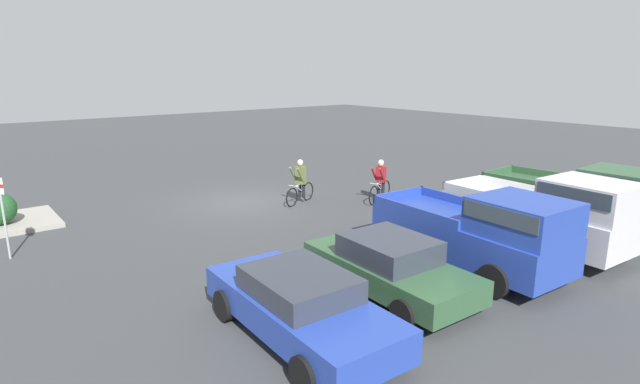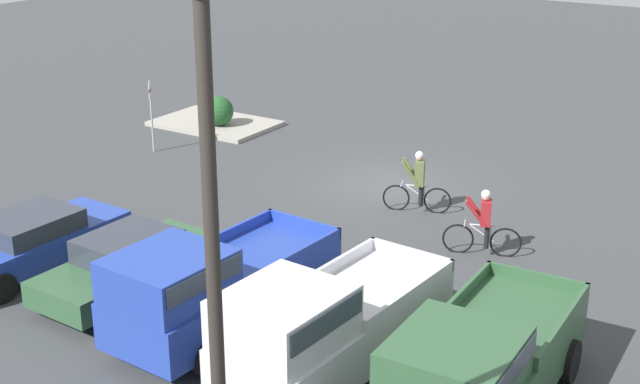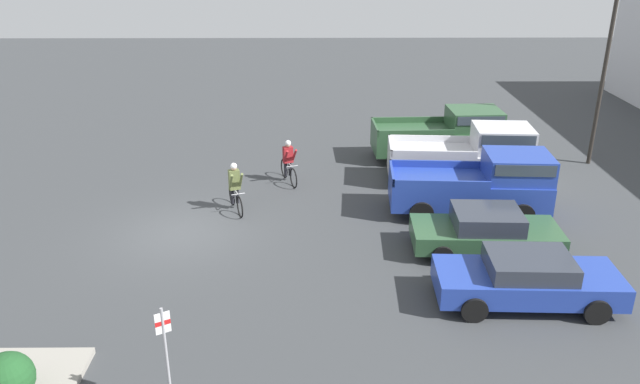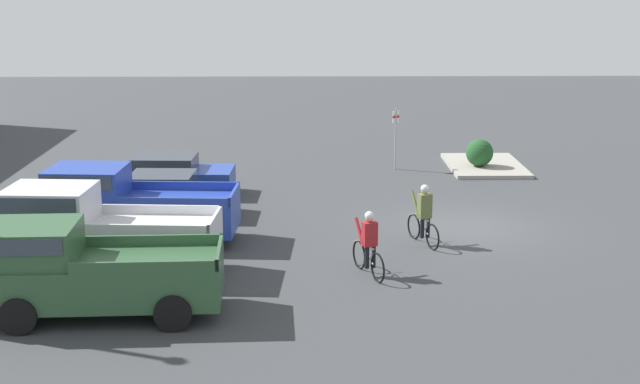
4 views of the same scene
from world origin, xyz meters
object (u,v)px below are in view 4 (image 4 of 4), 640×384
(pickup_truck_0, at_px, (82,269))
(cyclist_0, at_px, (424,215))
(pickup_truck_2, at_px, (127,204))
(sedan_1, at_px, (165,174))
(cyclist_1, at_px, (369,244))
(shrub, at_px, (480,153))
(pickup_truck_1, at_px, (94,230))
(fire_lane_sign, at_px, (396,133))
(sedan_0, at_px, (163,195))

(pickup_truck_0, height_order, cyclist_0, pickup_truck_0)
(pickup_truck_2, relative_size, cyclist_0, 3.01)
(pickup_truck_0, xyz_separation_m, cyclist_0, (5.29, -8.27, -0.26))
(sedan_1, height_order, cyclist_0, cyclist_0)
(cyclist_0, xyz_separation_m, cyclist_1, (-2.63, 1.73, -0.03))
(shrub, bearing_deg, pickup_truck_1, 135.06)
(sedan_1, distance_m, fire_lane_sign, 9.21)
(pickup_truck_1, height_order, cyclist_0, pickup_truck_1)
(sedan_1, bearing_deg, pickup_truck_0, 179.47)
(cyclist_1, bearing_deg, shrub, -22.71)
(pickup_truck_0, xyz_separation_m, sedan_1, (11.22, -0.10, -0.41))
(pickup_truck_0, bearing_deg, pickup_truck_1, 7.50)
(pickup_truck_1, distance_m, sedan_0, 5.65)
(pickup_truck_2, xyz_separation_m, cyclist_1, (-2.99, -6.65, -0.29))
(fire_lane_sign, bearing_deg, pickup_truck_1, 144.29)
(shrub, bearing_deg, pickup_truck_2, 128.23)
(pickup_truck_1, height_order, shrub, pickup_truck_1)
(pickup_truck_1, distance_m, pickup_truck_2, 2.81)
(pickup_truck_1, height_order, sedan_0, pickup_truck_1)
(pickup_truck_2, distance_m, sedan_0, 2.86)
(pickup_truck_0, relative_size, pickup_truck_1, 0.99)
(pickup_truck_1, bearing_deg, fire_lane_sign, -35.71)
(pickup_truck_1, xyz_separation_m, cyclist_1, (-0.20, -6.92, -0.33))
(sedan_1, distance_m, cyclist_0, 10.10)
(pickup_truck_1, distance_m, shrub, 17.08)
(pickup_truck_1, height_order, sedan_1, pickup_truck_1)
(cyclist_1, bearing_deg, sedan_0, 46.57)
(pickup_truck_0, bearing_deg, sedan_0, -3.09)
(fire_lane_sign, relative_size, shrub, 2.27)
(cyclist_1, bearing_deg, pickup_truck_0, 112.08)
(sedan_1, bearing_deg, fire_lane_sign, -65.05)
(sedan_0, height_order, fire_lane_sign, fire_lane_sign)
(sedan_0, distance_m, fire_lane_sign, 10.42)
(pickup_truck_0, bearing_deg, sedan_1, -0.53)
(cyclist_0, bearing_deg, cyclist_1, 146.72)
(pickup_truck_2, bearing_deg, pickup_truck_1, 174.44)
(pickup_truck_0, height_order, pickup_truck_2, pickup_truck_2)
(pickup_truck_2, relative_size, shrub, 5.07)
(pickup_truck_0, xyz_separation_m, shrub, (14.93, -11.68, -0.43))
(sedan_1, height_order, fire_lane_sign, fire_lane_sign)
(pickup_truck_2, bearing_deg, cyclist_0, -92.45)
(cyclist_0, xyz_separation_m, shrub, (9.64, -3.41, -0.17))
(sedan_0, xyz_separation_m, shrub, (6.51, -11.23, -0.00))
(pickup_truck_2, bearing_deg, sedan_1, -2.12)
(sedan_1, bearing_deg, pickup_truck_2, 177.88)
(pickup_truck_0, distance_m, cyclist_0, 9.82)
(sedan_1, height_order, cyclist_1, cyclist_1)
(sedan_0, height_order, shrub, sedan_0)
(sedan_1, relative_size, cyclist_1, 2.62)
(sedan_0, distance_m, cyclist_0, 8.42)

